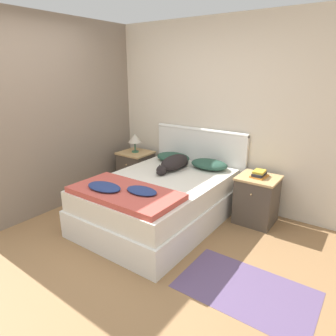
{
  "coord_description": "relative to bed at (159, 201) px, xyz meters",
  "views": [
    {
      "loc": [
        2.05,
        -1.71,
        1.87
      ],
      "look_at": [
        -0.06,
        1.25,
        0.67
      ],
      "focal_mm": 32.0,
      "sensor_mm": 36.0,
      "label": 1
    }
  ],
  "objects": [
    {
      "name": "wall_back",
      "position": [
        0.06,
        1.07,
        0.99
      ],
      "size": [
        9.0,
        0.06,
        2.55
      ],
      "color": "beige",
      "rests_on": "ground_plane"
    },
    {
      "name": "dog",
      "position": [
        -0.07,
        0.43,
        0.39
      ],
      "size": [
        0.25,
        0.75,
        0.2
      ],
      "color": "black",
      "rests_on": "bed"
    },
    {
      "name": "pillow_left",
      "position": [
        -0.3,
        0.75,
        0.35
      ],
      "size": [
        0.53,
        0.36,
        0.13
      ],
      "color": "#284C3D",
      "rests_on": "bed"
    },
    {
      "name": "bed",
      "position": [
        0.0,
        0.0,
        0.0
      ],
      "size": [
        1.39,
        1.95,
        0.57
      ],
      "color": "white",
      "rests_on": "ground_plane"
    },
    {
      "name": "quilt",
      "position": [
        -0.01,
        -0.61,
        0.33
      ],
      "size": [
        1.23,
        0.63,
        0.11
      ],
      "color": "#BC4C42",
      "rests_on": "bed"
    },
    {
      "name": "pillow_right",
      "position": [
        0.3,
        0.75,
        0.35
      ],
      "size": [
        0.53,
        0.36,
        0.13
      ],
      "color": "#284C3D",
      "rests_on": "bed"
    },
    {
      "name": "rug",
      "position": [
        1.4,
        -0.57,
        -0.28
      ],
      "size": [
        1.19,
        0.73,
        0.0
      ],
      "color": "#604C75",
      "rests_on": "ground_plane"
    },
    {
      "name": "nightstand_left",
      "position": [
        -1.01,
        0.71,
        0.03
      ],
      "size": [
        0.49,
        0.47,
        0.61
      ],
      "color": "#4C4238",
      "rests_on": "ground_plane"
    },
    {
      "name": "book_stack",
      "position": [
        1.01,
        0.72,
        0.37
      ],
      "size": [
        0.19,
        0.23,
        0.08
      ],
      "color": "orange",
      "rests_on": "nightstand_right"
    },
    {
      "name": "ground_plane",
      "position": [
        0.06,
        -1.06,
        -0.28
      ],
      "size": [
        16.0,
        16.0,
        0.0
      ],
      "primitive_type": "plane",
      "color": "#997047"
    },
    {
      "name": "wall_side_left",
      "position": [
        -1.45,
        -0.01,
        0.99
      ],
      "size": [
        0.06,
        3.1,
        2.55
      ],
      "color": "gray",
      "rests_on": "ground_plane"
    },
    {
      "name": "nightstand_right",
      "position": [
        1.01,
        0.71,
        0.03
      ],
      "size": [
        0.49,
        0.47,
        0.61
      ],
      "color": "#4C4238",
      "rests_on": "ground_plane"
    },
    {
      "name": "headboard",
      "position": [
        0.0,
        1.0,
        0.27
      ],
      "size": [
        1.47,
        0.06,
        1.07
      ],
      "color": "white",
      "rests_on": "ground_plane"
    },
    {
      "name": "table_lamp",
      "position": [
        -1.01,
        0.71,
        0.55
      ],
      "size": [
        0.21,
        0.21,
        0.3
      ],
      "color": "#336B4C",
      "rests_on": "nightstand_left"
    }
  ]
}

